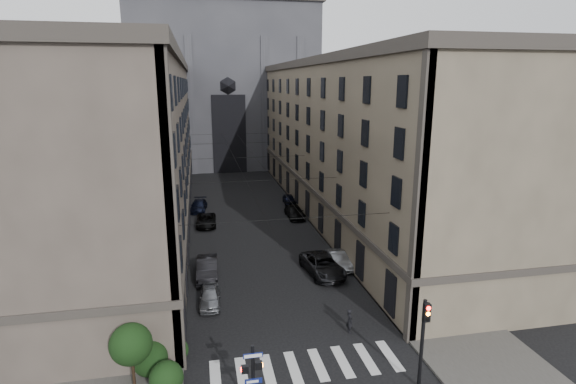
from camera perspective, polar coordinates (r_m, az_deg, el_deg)
sidewalk_left at (r=56.01m, az=-15.94°, el=-3.46°), size 7.00×80.00×0.15m
sidewalk_right at (r=58.07m, az=5.18°, el=-2.36°), size 7.00×80.00×0.15m
zebra_crossing at (r=28.21m, az=2.29°, el=-21.21°), size 11.00×3.20×0.01m
building_left at (r=54.43m, az=-19.68°, el=5.79°), size 13.60×60.60×18.85m
building_right at (r=57.12m, az=8.23°, el=6.79°), size 13.60×60.60×18.85m
gothic_tower at (r=92.56m, az=-8.18°, el=14.67°), size 35.00×23.00×58.00m
pedestrian_signal_left at (r=23.55m, az=-4.49°, el=-22.31°), size 1.02×0.38×4.00m
traffic_light_right at (r=25.79m, az=16.83°, el=-16.84°), size 0.34×0.50×5.20m
shrub_cluster at (r=26.83m, az=-17.23°, el=-19.30°), size 3.90×4.40×3.90m
tram_wires at (r=54.09m, az=-5.31°, el=4.24°), size 14.00×60.00×0.43m
car_left_near at (r=34.77m, az=-9.88°, el=-12.95°), size 1.76×3.92×1.31m
car_left_midnear at (r=39.19m, az=-10.22°, el=-9.51°), size 1.88×5.02×1.64m
car_left_midfar at (r=52.63m, az=-10.34°, el=-3.58°), size 2.35×4.84×1.33m
car_left_far at (r=58.87m, az=-11.28°, el=-1.74°), size 2.44×4.88×1.36m
car_right_near at (r=40.85m, az=6.35°, el=-8.56°), size 1.98×4.40×1.40m
car_right_midnear at (r=39.30m, az=4.41°, el=-9.27°), size 3.26×6.05×1.61m
car_right_midfar at (r=54.98m, az=0.85°, el=-2.55°), size 2.00×4.84×1.40m
car_right_far at (r=61.03m, az=0.14°, el=-0.95°), size 1.71×3.82×1.27m
pedestrian at (r=31.11m, az=7.81°, el=-15.91°), size 0.44×0.63×1.67m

